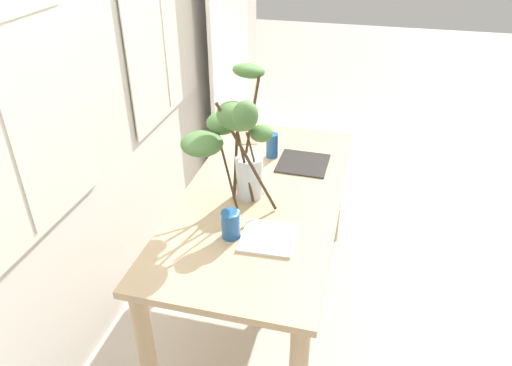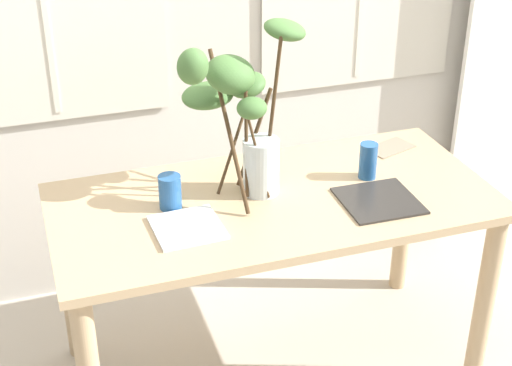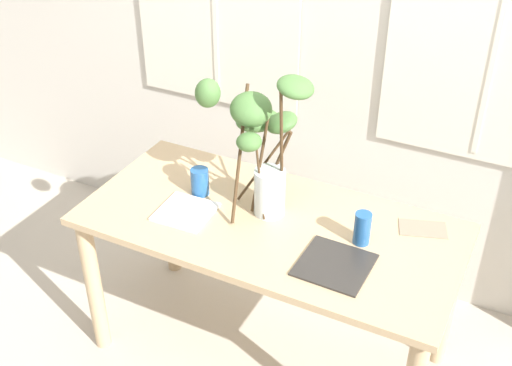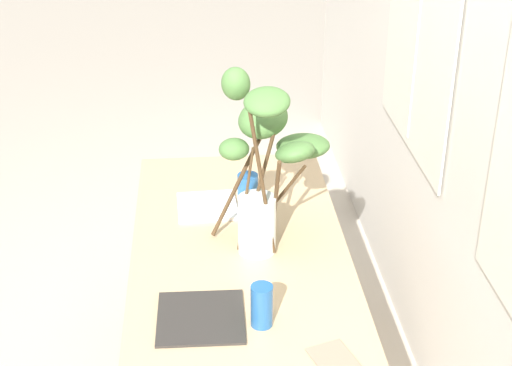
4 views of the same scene
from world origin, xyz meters
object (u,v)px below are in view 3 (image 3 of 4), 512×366
object	(u,v)px
vase_with_branches	(261,138)
plate_square_right	(335,265)
dining_table	(269,245)
drinking_glass_blue_left	(200,182)
drinking_glass_blue_right	(362,228)
plate_square_left	(185,212)

from	to	relation	value
vase_with_branches	plate_square_right	size ratio (longest dim) A/B	2.41
dining_table	drinking_glass_blue_left	distance (m)	0.41
drinking_glass_blue_right	plate_square_left	size ratio (longest dim) A/B	0.61
dining_table	vase_with_branches	world-z (taller)	vase_with_branches
plate_square_left	vase_with_branches	bearing A→B (deg)	38.94
drinking_glass_blue_right	plate_square_left	bearing A→B (deg)	-168.75
plate_square_left	drinking_glass_blue_right	bearing A→B (deg)	11.25
dining_table	drinking_glass_blue_right	size ratio (longest dim) A/B	11.52
drinking_glass_blue_left	drinking_glass_blue_right	distance (m)	0.75
plate_square_right	dining_table	bearing A→B (deg)	157.38
dining_table	vase_with_branches	bearing A→B (deg)	132.94
vase_with_branches	plate_square_right	distance (m)	0.59
drinking_glass_blue_left	drinking_glass_blue_right	bearing A→B (deg)	-0.94
dining_table	plate_square_right	xyz separation A→B (m)	(0.34, -0.14, 0.13)
dining_table	plate_square_right	world-z (taller)	plate_square_right
drinking_glass_blue_right	plate_square_left	world-z (taller)	drinking_glass_blue_right
vase_with_branches	drinking_glass_blue_right	xyz separation A→B (m)	(0.47, -0.06, -0.26)
plate_square_left	drinking_glass_blue_left	bearing A→B (deg)	97.30
drinking_glass_blue_left	plate_square_right	xyz separation A→B (m)	(0.70, -0.19, -0.06)
vase_with_branches	drinking_glass_blue_right	bearing A→B (deg)	-7.07
dining_table	vase_with_branches	xyz separation A→B (m)	(-0.09, 0.10, 0.45)
plate_square_right	vase_with_branches	bearing A→B (deg)	150.99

